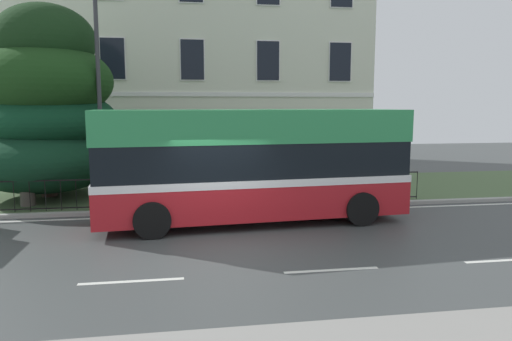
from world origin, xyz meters
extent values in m
cube|color=#414545|center=(0.00, 0.00, -0.03)|extent=(60.00, 56.00, 0.06)
cube|color=silver|center=(0.00, 3.65, 0.00)|extent=(54.00, 0.14, 0.01)
cube|color=silver|center=(-2.00, -1.80, 0.00)|extent=(2.00, 0.12, 0.01)
cube|color=silver|center=(2.00, -1.80, 0.00)|extent=(2.00, 0.12, 0.01)
cube|color=silver|center=(6.00, -1.80, 0.00)|extent=(2.00, 0.12, 0.01)
cube|color=#9E9E99|center=(0.00, 4.12, 0.06)|extent=(57.00, 0.24, 0.12)
cube|color=#4E6640|center=(0.00, 7.34, 0.06)|extent=(57.00, 6.21, 0.12)
cube|color=silver|center=(-0.39, 15.88, 5.67)|extent=(17.51, 8.82, 11.10)
cube|color=white|center=(-0.39, 11.45, 3.86)|extent=(17.51, 0.06, 0.20)
cube|color=#2D333D|center=(-0.39, 11.44, 1.22)|extent=(1.10, 0.06, 2.20)
cube|color=white|center=(-7.39, 11.44, 2.00)|extent=(1.14, 0.04, 1.88)
cube|color=black|center=(-7.39, 11.42, 2.00)|extent=(1.04, 0.03, 1.78)
cube|color=white|center=(-3.89, 11.44, 2.00)|extent=(1.14, 0.04, 1.88)
cube|color=black|center=(-3.89, 11.42, 2.00)|extent=(1.04, 0.03, 1.78)
cube|color=white|center=(-0.39, 11.44, 2.00)|extent=(1.14, 0.04, 1.88)
cube|color=black|center=(-0.39, 11.42, 2.00)|extent=(1.04, 0.03, 1.78)
cube|color=white|center=(3.12, 11.44, 2.00)|extent=(1.14, 0.04, 1.88)
cube|color=black|center=(3.12, 11.42, 2.00)|extent=(1.04, 0.03, 1.78)
cube|color=white|center=(6.62, 11.44, 2.00)|extent=(1.14, 0.04, 1.88)
cube|color=black|center=(6.62, 11.42, 2.00)|extent=(1.04, 0.03, 1.78)
cube|color=white|center=(-7.39, 11.44, 5.41)|extent=(1.14, 0.04, 1.88)
cube|color=black|center=(-7.39, 11.42, 5.41)|extent=(1.04, 0.03, 1.78)
cube|color=white|center=(-3.89, 11.44, 5.41)|extent=(1.14, 0.04, 1.88)
cube|color=black|center=(-3.89, 11.42, 5.41)|extent=(1.04, 0.03, 1.78)
cube|color=white|center=(-0.39, 11.44, 5.41)|extent=(1.14, 0.04, 1.88)
cube|color=black|center=(-0.39, 11.42, 5.41)|extent=(1.04, 0.03, 1.78)
cube|color=white|center=(3.12, 11.44, 5.41)|extent=(1.14, 0.04, 1.88)
cube|color=black|center=(3.12, 11.42, 5.41)|extent=(1.04, 0.03, 1.78)
cube|color=white|center=(6.62, 11.44, 5.41)|extent=(1.14, 0.04, 1.88)
cube|color=black|center=(6.62, 11.42, 5.41)|extent=(1.04, 0.03, 1.78)
cube|color=black|center=(-0.39, 4.40, 1.07)|extent=(14.97, 0.04, 0.04)
cube|color=black|center=(-0.39, 4.40, 0.20)|extent=(14.97, 0.04, 0.04)
cylinder|color=black|center=(-6.06, 4.40, 0.59)|extent=(0.02, 0.02, 0.95)
cylinder|color=black|center=(-5.60, 4.40, 0.59)|extent=(0.02, 0.02, 0.95)
cylinder|color=black|center=(-5.15, 4.40, 0.59)|extent=(0.02, 0.02, 0.95)
cylinder|color=black|center=(-4.70, 4.40, 0.59)|extent=(0.02, 0.02, 0.95)
cylinder|color=black|center=(-4.24, 4.40, 0.59)|extent=(0.02, 0.02, 0.95)
cylinder|color=black|center=(-3.79, 4.40, 0.59)|extent=(0.02, 0.02, 0.95)
cylinder|color=black|center=(-3.33, 4.40, 0.59)|extent=(0.02, 0.02, 0.95)
cylinder|color=black|center=(-2.88, 4.40, 0.59)|extent=(0.02, 0.02, 0.95)
cylinder|color=black|center=(-2.43, 4.40, 0.59)|extent=(0.02, 0.02, 0.95)
cylinder|color=black|center=(-1.97, 4.40, 0.59)|extent=(0.02, 0.02, 0.95)
cylinder|color=black|center=(-1.52, 4.40, 0.59)|extent=(0.02, 0.02, 0.95)
cylinder|color=black|center=(-1.07, 4.40, 0.59)|extent=(0.02, 0.02, 0.95)
cylinder|color=black|center=(-0.61, 4.40, 0.59)|extent=(0.02, 0.02, 0.95)
cylinder|color=black|center=(-0.16, 4.40, 0.59)|extent=(0.02, 0.02, 0.95)
cylinder|color=black|center=(0.30, 4.40, 0.59)|extent=(0.02, 0.02, 0.95)
cylinder|color=black|center=(0.75, 4.40, 0.59)|extent=(0.02, 0.02, 0.95)
cylinder|color=black|center=(1.20, 4.40, 0.59)|extent=(0.02, 0.02, 0.95)
cylinder|color=black|center=(1.66, 4.40, 0.59)|extent=(0.02, 0.02, 0.95)
cylinder|color=black|center=(2.11, 4.40, 0.59)|extent=(0.02, 0.02, 0.95)
cylinder|color=black|center=(2.56, 4.40, 0.59)|extent=(0.02, 0.02, 0.95)
cylinder|color=black|center=(3.02, 4.40, 0.59)|extent=(0.02, 0.02, 0.95)
cylinder|color=black|center=(3.47, 4.40, 0.59)|extent=(0.02, 0.02, 0.95)
cylinder|color=black|center=(3.92, 4.40, 0.59)|extent=(0.02, 0.02, 0.95)
cylinder|color=black|center=(4.38, 4.40, 0.59)|extent=(0.02, 0.02, 0.95)
cylinder|color=black|center=(4.83, 4.40, 0.59)|extent=(0.02, 0.02, 0.95)
cylinder|color=black|center=(5.29, 4.40, 0.59)|extent=(0.02, 0.02, 0.95)
cylinder|color=black|center=(5.74, 4.40, 0.59)|extent=(0.02, 0.02, 0.95)
cylinder|color=black|center=(6.19, 4.40, 0.59)|extent=(0.02, 0.02, 0.95)
cylinder|color=black|center=(6.65, 4.40, 0.59)|extent=(0.02, 0.02, 0.95)
cylinder|color=black|center=(7.10, 4.40, 0.59)|extent=(0.02, 0.02, 0.95)
cylinder|color=#423328|center=(-5.69, 7.00, 1.08)|extent=(0.55, 0.55, 1.91)
ellipsoid|color=#0F311E|center=(-5.73, 6.85, 1.46)|extent=(5.29, 5.29, 2.30)
ellipsoid|color=#0F3821|center=(-5.54, 7.06, 2.83)|extent=(4.63, 4.63, 2.23)
ellipsoid|color=#193A16|center=(-5.52, 6.76, 4.19)|extent=(4.47, 4.47, 2.65)
ellipsoid|color=black|center=(-5.51, 6.82, 5.56)|extent=(3.37, 3.37, 2.47)
cube|color=#B21A22|center=(1.02, 2.54, 0.80)|extent=(8.87, 3.03, 1.07)
cube|color=white|center=(1.02, 2.54, 1.29)|extent=(8.90, 3.05, 0.20)
cube|color=black|center=(1.02, 2.54, 1.84)|extent=(8.79, 2.99, 1.01)
cube|color=#2D8F50|center=(1.02, 2.54, 2.79)|extent=(8.87, 3.03, 0.89)
cube|color=black|center=(5.39, 2.87, 1.79)|extent=(0.21, 2.00, 0.93)
cube|color=black|center=(5.39, 2.87, 2.75)|extent=(0.19, 1.72, 0.57)
cylinder|color=silver|center=(5.33, 3.63, 0.48)|extent=(0.05, 0.20, 0.20)
cylinder|color=silver|center=(5.45, 2.11, 0.48)|extent=(0.05, 0.20, 0.20)
cylinder|color=black|center=(3.81, 3.90, 0.48)|extent=(0.98, 0.37, 0.96)
cylinder|color=black|center=(3.98, 1.62, 0.48)|extent=(0.98, 0.37, 0.96)
cylinder|color=black|center=(-1.93, 3.47, 0.48)|extent=(0.98, 0.37, 0.96)
cylinder|color=black|center=(-1.76, 1.19, 0.48)|extent=(0.98, 0.37, 0.96)
cylinder|color=#333338|center=(-3.59, 5.47, 3.81)|extent=(0.14, 0.14, 7.39)
cylinder|color=#4C4742|center=(-5.94, 5.31, 0.60)|extent=(0.46, 0.46, 0.95)
ellipsoid|color=black|center=(-5.94, 5.31, 1.15)|extent=(0.47, 0.47, 0.16)
camera|label=1|loc=(-1.02, -10.86, 3.37)|focal=33.46mm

